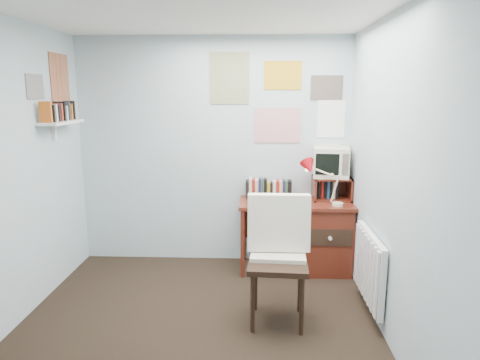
% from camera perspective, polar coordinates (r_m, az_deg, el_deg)
% --- Properties ---
extents(ground, '(3.50, 3.50, 0.00)m').
position_cam_1_polar(ground, '(3.54, -6.30, -20.89)').
color(ground, black).
rests_on(ground, ground).
extents(back_wall, '(3.00, 0.02, 2.50)m').
position_cam_1_polar(back_wall, '(4.77, -3.52, 3.73)').
color(back_wall, '#A2B3B9').
rests_on(back_wall, ground).
extents(right_wall, '(0.02, 3.50, 2.50)m').
position_cam_1_polar(right_wall, '(3.19, 20.86, -0.91)').
color(right_wall, '#A2B3B9').
rests_on(right_wall, ground).
extents(desk, '(1.20, 0.55, 0.76)m').
position_cam_1_polar(desk, '(4.73, 10.66, -7.06)').
color(desk, maroon).
rests_on(desk, ground).
extents(desk_chair, '(0.55, 0.53, 1.03)m').
position_cam_1_polar(desk_chair, '(3.60, 5.06, -11.08)').
color(desk_chair, black).
rests_on(desk_chair, ground).
extents(desk_lamp, '(0.32, 0.28, 0.41)m').
position_cam_1_polar(desk_lamp, '(4.46, 12.99, -0.79)').
color(desk_lamp, red).
rests_on(desk_lamp, desk).
extents(tv_riser, '(0.40, 0.30, 0.25)m').
position_cam_1_polar(tv_riser, '(4.72, 12.10, -1.09)').
color(tv_riser, maroon).
rests_on(tv_riser, desk).
extents(crt_tv, '(0.41, 0.38, 0.35)m').
position_cam_1_polar(crt_tv, '(4.69, 12.05, 2.54)').
color(crt_tv, beige).
rests_on(crt_tv, tv_riser).
extents(book_row, '(0.60, 0.14, 0.22)m').
position_cam_1_polar(book_row, '(4.73, 4.41, -1.03)').
color(book_row, maroon).
rests_on(book_row, desk).
extents(radiator, '(0.09, 0.80, 0.60)m').
position_cam_1_polar(radiator, '(3.92, 16.87, -11.07)').
color(radiator, white).
rests_on(radiator, right_wall).
extents(wall_shelf, '(0.20, 0.62, 0.24)m').
position_cam_1_polar(wall_shelf, '(4.48, -22.73, 7.12)').
color(wall_shelf, white).
rests_on(wall_shelf, left_wall).
extents(posters_back, '(1.20, 0.01, 0.90)m').
position_cam_1_polar(posters_back, '(4.70, 5.06, 10.93)').
color(posters_back, white).
rests_on(posters_back, back_wall).
extents(posters_left, '(0.01, 0.70, 0.60)m').
position_cam_1_polar(posters_left, '(4.51, -24.22, 11.87)').
color(posters_left, white).
rests_on(posters_left, left_wall).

